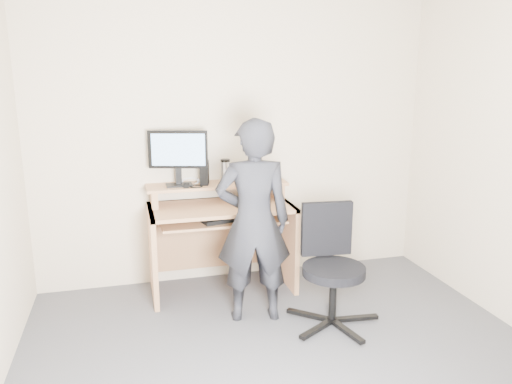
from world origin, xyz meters
name	(u,v)px	position (x,y,z in m)	size (l,w,h in m)	color
ground	(300,382)	(0.00, 0.00, 0.00)	(3.50, 3.50, 0.00)	#55555A
back_wall	(236,141)	(0.00, 1.75, 1.25)	(3.50, 0.02, 2.50)	beige
desk	(220,226)	(-0.20, 1.53, 0.55)	(1.20, 0.60, 0.91)	tan
monitor	(178,153)	(-0.53, 1.58, 1.19)	(0.48, 0.16, 0.47)	black
external_drive	(204,173)	(-0.31, 1.59, 1.01)	(0.07, 0.13, 0.20)	black
travel_mug	(225,172)	(-0.12, 1.63, 1.00)	(0.08, 0.08, 0.18)	silver
smartphone	(262,182)	(0.18, 1.54, 0.92)	(0.07, 0.13, 0.01)	black
charger	(186,186)	(-0.48, 1.50, 0.93)	(0.04, 0.04, 0.04)	black
headphones	(190,182)	(-0.42, 1.69, 0.92)	(0.16, 0.16, 0.02)	silver
keyboard	(228,218)	(-0.16, 1.36, 0.67)	(0.46, 0.18, 0.03)	black
mouse	(252,205)	(0.04, 1.35, 0.77)	(0.10, 0.06, 0.04)	black
office_chair	(331,261)	(0.47, 0.68, 0.48)	(0.68, 0.69, 0.87)	black
person	(253,222)	(-0.07, 0.89, 0.77)	(0.56, 0.37, 1.53)	black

